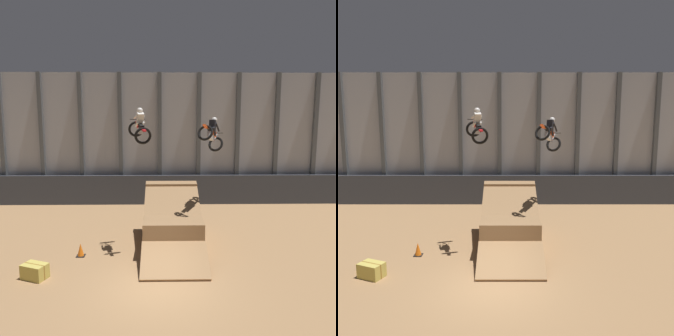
{
  "view_description": "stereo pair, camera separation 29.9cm",
  "coord_description": "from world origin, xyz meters",
  "views": [
    {
      "loc": [
        0.16,
        -10.94,
        5.91
      ],
      "look_at": [
        0.47,
        5.65,
        3.47
      ],
      "focal_mm": 35.0,
      "sensor_mm": 36.0,
      "label": 1
    },
    {
      "loc": [
        0.46,
        -10.95,
        5.91
      ],
      "look_at": [
        0.47,
        5.65,
        3.47
      ],
      "focal_mm": 35.0,
      "sensor_mm": 36.0,
      "label": 2
    }
  ],
  "objects": [
    {
      "name": "ground_plane",
      "position": [
        0.0,
        0.0,
        0.0
      ],
      "size": [
        60.0,
        60.0,
        0.0
      ],
      "primitive_type": "plane",
      "color": "#9E754C"
    },
    {
      "name": "arena_back_wall",
      "position": [
        0.0,
        12.44,
        4.59
      ],
      "size": [
        32.0,
        0.4,
        9.18
      ],
      "color": "#A3A8B2",
      "rests_on": "ground_plane"
    },
    {
      "name": "lower_barrier",
      "position": [
        0.0,
        11.65,
        1.04
      ],
      "size": [
        31.36,
        0.2,
        2.08
      ],
      "color": "#383D47",
      "rests_on": "ground_plane"
    },
    {
      "name": "dirt_ramp",
      "position": [
        0.65,
        4.29,
        0.94
      ],
      "size": [
        2.67,
        5.84,
        2.8
      ],
      "color": "#966F48",
      "rests_on": "ground_plane"
    },
    {
      "name": "rider_bike_left_air",
      "position": [
        -0.81,
        3.43,
        5.6
      ],
      "size": [
        1.15,
        1.87,
        1.57
      ],
      "rotation": [
        0.18,
        0.0,
        0.28
      ],
      "color": "black"
    },
    {
      "name": "rider_bike_right_air",
      "position": [
        2.43,
        4.04,
        5.28
      ],
      "size": [
        1.48,
        1.81,
        1.66
      ],
      "rotation": [
        -0.43,
        0.0,
        -0.53
      ],
      "color": "black"
    },
    {
      "name": "traffic_cone_near_ramp",
      "position": [
        -3.41,
        2.75,
        0.28
      ],
      "size": [
        0.36,
        0.36,
        0.58
      ],
      "color": "black",
      "rests_on": "ground_plane"
    },
    {
      "name": "hay_bale_trackside",
      "position": [
        -4.64,
        0.75,
        0.28
      ],
      "size": [
        1.06,
        0.89,
        0.57
      ],
      "rotation": [
        0.0,
        0.0,
        2.76
      ],
      "color": "#CCB751",
      "rests_on": "ground_plane"
    }
  ]
}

